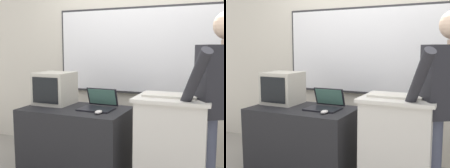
% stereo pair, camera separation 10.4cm
% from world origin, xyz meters
% --- Properties ---
extents(back_wall, '(6.40, 0.17, 2.69)m').
position_xyz_m(back_wall, '(-0.01, 1.34, 1.34)').
color(back_wall, beige).
rests_on(back_wall, ground_plane).
extents(lectern_podium, '(0.64, 0.52, 0.93)m').
position_xyz_m(lectern_podium, '(0.45, 0.40, 0.47)').
color(lectern_podium, beige).
rests_on(lectern_podium, ground_plane).
extents(side_desk, '(1.07, 0.62, 0.75)m').
position_xyz_m(side_desk, '(-0.54, 0.42, 0.37)').
color(side_desk, black).
rests_on(side_desk, ground_plane).
extents(person_presenter, '(0.60, 0.71, 1.65)m').
position_xyz_m(person_presenter, '(0.86, 0.42, 0.96)').
color(person_presenter, '#474C60').
rests_on(person_presenter, ground_plane).
extents(laptop, '(0.33, 0.31, 0.20)m').
position_xyz_m(laptop, '(-0.31, 0.49, 0.80)').
color(laptop, black).
rests_on(laptop, side_desk).
extents(wireless_keyboard, '(0.46, 0.12, 0.02)m').
position_xyz_m(wireless_keyboard, '(0.42, 0.34, 0.94)').
color(wireless_keyboard, beige).
rests_on(wireless_keyboard, lectern_podium).
extents(computer_mouse_by_laptop, '(0.06, 0.10, 0.03)m').
position_xyz_m(computer_mouse_by_laptop, '(-0.22, 0.28, 0.76)').
color(computer_mouse_by_laptop, silver).
rests_on(computer_mouse_by_laptop, side_desk).
extents(computer_mouse_by_keyboard, '(0.06, 0.10, 0.03)m').
position_xyz_m(computer_mouse_by_keyboard, '(0.72, 0.35, 0.95)').
color(computer_mouse_by_keyboard, black).
rests_on(computer_mouse_by_keyboard, lectern_podium).
extents(crt_monitor, '(0.37, 0.36, 0.35)m').
position_xyz_m(crt_monitor, '(-0.85, 0.53, 0.92)').
color(crt_monitor, '#BCB7A8').
rests_on(crt_monitor, side_desk).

